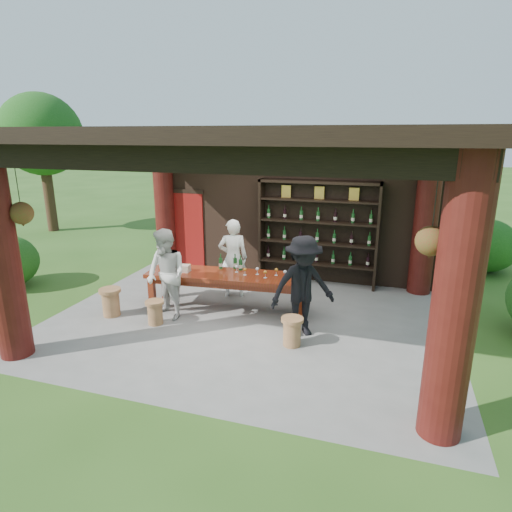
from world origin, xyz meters
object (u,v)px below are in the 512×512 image
(stool_near_left, at_px, (155,312))
(host, at_px, (233,258))
(stool_far_left, at_px, (111,301))
(napkin_basket, at_px, (183,268))
(guest_woman, at_px, (166,275))
(wine_shelf, at_px, (317,233))
(guest_man, at_px, (303,287))
(tasting_table, at_px, (227,279))
(stool_near_right, at_px, (292,331))

(stool_near_left, height_order, host, host)
(stool_far_left, height_order, napkin_basket, napkin_basket)
(napkin_basket, bearing_deg, guest_woman, -94.94)
(stool_near_left, distance_m, stool_far_left, 1.02)
(wine_shelf, height_order, guest_man, wine_shelf)
(stool_near_left, distance_m, host, 2.09)
(tasting_table, distance_m, stool_far_left, 2.30)
(guest_man, bearing_deg, stool_far_left, 150.77)
(tasting_table, height_order, host, host)
(tasting_table, xyz_separation_m, guest_man, (1.65, -0.68, 0.26))
(stool_near_right, bearing_deg, stool_near_left, 178.85)
(stool_near_left, xyz_separation_m, guest_man, (2.68, 0.40, 0.65))
(guest_woman, bearing_deg, tasting_table, 62.69)
(stool_near_right, bearing_deg, guest_woman, 171.19)
(stool_near_right, relative_size, guest_man, 0.28)
(wine_shelf, distance_m, stool_far_left, 4.74)
(stool_near_right, distance_m, guest_man, 0.78)
(guest_man, xyz_separation_m, napkin_basket, (-2.54, 0.53, -0.07))
(tasting_table, height_order, napkin_basket, napkin_basket)
(host, bearing_deg, stool_near_right, 112.34)
(host, bearing_deg, tasting_table, 80.52)
(wine_shelf, bearing_deg, guest_woman, -129.76)
(tasting_table, bearing_deg, host, 101.24)
(wine_shelf, relative_size, napkin_basket, 10.56)
(tasting_table, xyz_separation_m, stool_near_left, (-1.03, -1.07, -0.39))
(stool_far_left, bearing_deg, stool_near_right, -2.25)
(stool_far_left, height_order, guest_woman, guest_woman)
(stool_near_right, xyz_separation_m, guest_woman, (-2.53, 0.39, 0.61))
(tasting_table, height_order, stool_far_left, tasting_table)
(stool_near_right, height_order, stool_far_left, stool_far_left)
(napkin_basket, bearing_deg, stool_near_left, -98.47)
(napkin_basket, bearing_deg, stool_far_left, -143.97)
(host, height_order, napkin_basket, host)
(guest_woman, bearing_deg, napkin_basket, 109.72)
(stool_near_right, bearing_deg, wine_shelf, 92.88)
(stool_far_left, bearing_deg, wine_shelf, 41.67)
(stool_near_right, distance_m, stool_far_left, 3.64)
(wine_shelf, bearing_deg, host, -138.55)
(guest_man, bearing_deg, stool_near_right, -132.73)
(tasting_table, xyz_separation_m, napkin_basket, (-0.89, -0.14, 0.19))
(wine_shelf, bearing_deg, stool_near_left, -127.63)
(stool_near_right, distance_m, napkin_basket, 2.72)
(stool_near_right, relative_size, napkin_basket, 1.90)
(guest_woman, relative_size, napkin_basket, 6.67)
(stool_near_left, height_order, stool_near_right, stool_near_right)
(tasting_table, height_order, stool_near_right, tasting_table)
(tasting_table, xyz_separation_m, stool_far_left, (-2.05, -0.98, -0.34))
(stool_near_left, xyz_separation_m, stool_far_left, (-1.02, 0.09, 0.05))
(stool_near_left, relative_size, guest_man, 0.26)
(stool_near_right, xyz_separation_m, stool_far_left, (-3.63, 0.14, 0.03))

